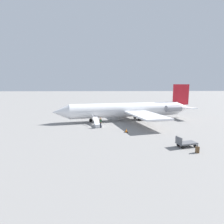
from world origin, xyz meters
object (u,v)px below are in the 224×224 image
boarding_stairs (98,124)px  passenger (101,122)px  suitcase (197,150)px  airplane_main (132,109)px  luggage_cart (186,143)px

boarding_stairs → passenger: size_ratio=2.38×
boarding_stairs → suitcase: boarding_stairs is taller
airplane_main → boarding_stairs: (6.92, 5.31, -1.81)m
boarding_stairs → luggage_cart: 15.06m
airplane_main → passenger: 9.22m
airplane_main → passenger: (6.41, 6.51, -1.19)m
passenger → luggage_cart: 13.84m
passenger → boarding_stairs: bearing=12.2°
boarding_stairs → passenger: (-0.51, 1.20, 0.62)m
airplane_main → luggage_cart: airplane_main is taller
airplane_main → suitcase: (-3.26, 18.49, -1.86)m
airplane_main → suitcase: airplane_main is taller
boarding_stairs → suitcase: size_ratio=4.70×
airplane_main → luggage_cart: 17.03m
passenger → luggage_cart: size_ratio=0.73×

